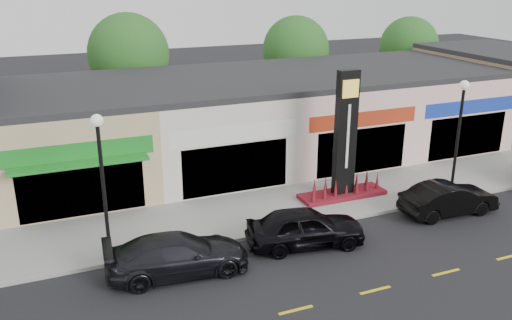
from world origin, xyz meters
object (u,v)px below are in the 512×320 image
object	(u,v)px
car_dark_sedan	(178,255)
pylon_sign	(344,154)
car_black_conv	(449,199)
lamp_west_near	(102,173)
car_black_sedan	(305,227)
lamp_east_near	(459,127)

from	to	relation	value
car_dark_sedan	pylon_sign	bearing A→B (deg)	-63.76
pylon_sign	car_black_conv	world-z (taller)	pylon_sign
car_dark_sedan	lamp_west_near	bearing A→B (deg)	52.86
pylon_sign	car_black_sedan	distance (m)	5.29
lamp_west_near	car_black_sedan	distance (m)	7.93
lamp_west_near	pylon_sign	bearing A→B (deg)	8.77
pylon_sign	car_black_conv	xyz separation A→B (m)	(3.48, -3.22, -1.55)
lamp_west_near	car_black_sedan	world-z (taller)	lamp_west_near
car_black_sedan	car_black_conv	world-z (taller)	car_black_sedan
pylon_sign	car_dark_sedan	distance (m)	9.70
pylon_sign	car_black_sedan	xyz separation A→B (m)	(-3.74, -3.44, -1.49)
lamp_east_near	car_dark_sedan	bearing A→B (deg)	-172.32
lamp_west_near	car_dark_sedan	distance (m)	3.94
car_dark_sedan	car_black_conv	xyz separation A→B (m)	(12.36, 0.35, -0.01)
car_dark_sedan	car_black_conv	distance (m)	12.36
car_black_sedan	car_black_conv	bearing A→B (deg)	-78.30
lamp_east_near	lamp_west_near	bearing A→B (deg)	180.00
lamp_east_near	car_dark_sedan	distance (m)	14.27
lamp_west_near	pylon_sign	distance (m)	11.19
lamp_west_near	pylon_sign	xyz separation A→B (m)	(11.00, 1.70, -1.20)
pylon_sign	lamp_east_near	bearing A→B (deg)	-18.75
lamp_east_near	car_black_sedan	world-z (taller)	lamp_east_near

